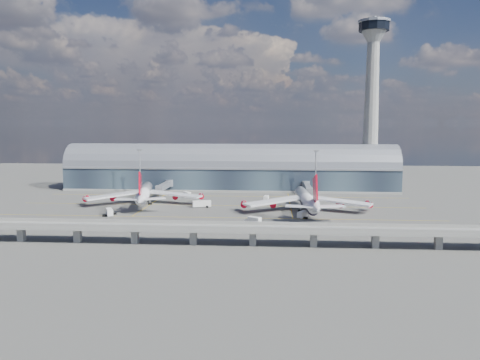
# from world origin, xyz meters

# --- Properties ---
(ground) EXTENTS (500.00, 500.00, 0.00)m
(ground) POSITION_xyz_m (0.00, 0.00, 0.00)
(ground) COLOR #474744
(ground) RESTS_ON ground
(taxi_lines) EXTENTS (200.00, 80.12, 0.01)m
(taxi_lines) POSITION_xyz_m (0.00, 22.11, 0.01)
(taxi_lines) COLOR gold
(taxi_lines) RESTS_ON ground
(terminal) EXTENTS (200.00, 30.00, 28.00)m
(terminal) POSITION_xyz_m (0.00, 77.99, 11.34)
(terminal) COLOR #212A37
(terminal) RESTS_ON ground
(control_tower) EXTENTS (19.00, 19.00, 103.00)m
(control_tower) POSITION_xyz_m (85.00, 83.00, 51.64)
(control_tower) COLOR gray
(control_tower) RESTS_ON ground
(guideway) EXTENTS (220.00, 8.50, 7.20)m
(guideway) POSITION_xyz_m (-0.00, -55.00, 5.29)
(guideway) COLOR gray
(guideway) RESTS_ON ground
(floodlight_mast_left) EXTENTS (3.00, 0.70, 25.70)m
(floodlight_mast_left) POSITION_xyz_m (-50.00, 55.00, 13.63)
(floodlight_mast_left) COLOR gray
(floodlight_mast_left) RESTS_ON ground
(floodlight_mast_right) EXTENTS (3.00, 0.70, 25.70)m
(floodlight_mast_right) POSITION_xyz_m (50.00, 55.00, 13.63)
(floodlight_mast_right) COLOR gray
(floodlight_mast_right) RESTS_ON ground
(airliner_left) EXTENTS (59.74, 62.92, 19.29)m
(airliner_left) POSITION_xyz_m (-38.14, 20.96, 5.51)
(airliner_left) COLOR white
(airliner_left) RESTS_ON ground
(airliner_right) EXTENTS (61.16, 63.93, 20.27)m
(airliner_right) POSITION_xyz_m (41.98, 7.01, 5.26)
(airliner_right) COLOR white
(airliner_right) RESTS_ON ground
(jet_bridge_left) EXTENTS (4.40, 28.00, 7.25)m
(jet_bridge_left) POSITION_xyz_m (-35.07, 53.12, 5.18)
(jet_bridge_left) COLOR gray
(jet_bridge_left) RESTS_ON ground
(jet_bridge_right) EXTENTS (4.40, 32.00, 7.25)m
(jet_bridge_right) POSITION_xyz_m (45.36, 51.18, 5.18)
(jet_bridge_right) COLOR gray
(jet_bridge_right) RESTS_ON ground
(service_truck_0) EXTENTS (5.38, 7.62, 3.03)m
(service_truck_0) POSITION_xyz_m (-45.31, -9.20, 1.56)
(service_truck_0) COLOR white
(service_truck_0) RESTS_ON ground
(service_truck_1) EXTENTS (5.73, 4.79, 3.04)m
(service_truck_1) POSITION_xyz_m (19.15, -22.54, 1.53)
(service_truck_1) COLOR white
(service_truck_1) RESTS_ON ground
(service_truck_2) EXTENTS (9.20, 4.98, 3.21)m
(service_truck_2) POSITION_xyz_m (-7.97, 14.39, 1.67)
(service_truck_2) COLOR white
(service_truck_2) RESTS_ON ground
(service_truck_3) EXTENTS (4.84, 6.32, 2.88)m
(service_truck_3) POSITION_xyz_m (39.11, -8.05, 1.47)
(service_truck_3) COLOR white
(service_truck_3) RESTS_ON ground
(service_truck_4) EXTENTS (2.99, 5.10, 2.79)m
(service_truck_4) POSITION_xyz_m (22.83, 34.81, 1.41)
(service_truck_4) COLOR white
(service_truck_4) RESTS_ON ground
(service_truck_5) EXTENTS (5.32, 6.02, 2.83)m
(service_truck_5) POSITION_xyz_m (-21.08, 45.56, 1.45)
(service_truck_5) COLOR white
(service_truck_5) RESTS_ON ground
(cargo_train_0) EXTENTS (7.64, 4.05, 1.69)m
(cargo_train_0) POSITION_xyz_m (-45.69, -30.76, 0.88)
(cargo_train_0) COLOR gray
(cargo_train_0) RESTS_ON ground
(cargo_train_1) EXTENTS (7.45, 3.79, 1.64)m
(cargo_train_1) POSITION_xyz_m (18.35, -20.62, 0.86)
(cargo_train_1) COLOR gray
(cargo_train_1) RESTS_ON ground
(cargo_train_2) EXTENTS (7.80, 3.03, 1.71)m
(cargo_train_2) POSITION_xyz_m (49.31, -36.48, 0.89)
(cargo_train_2) COLOR gray
(cargo_train_2) RESTS_ON ground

